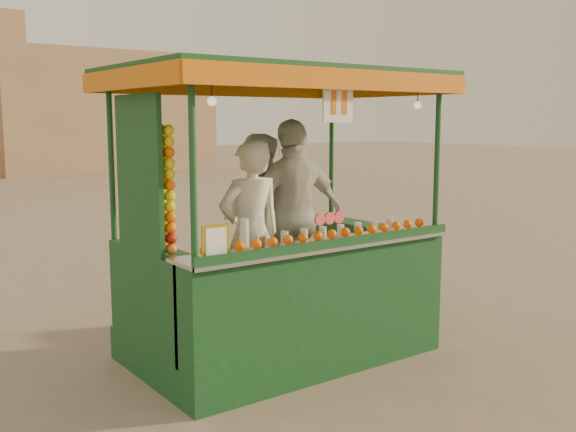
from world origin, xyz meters
TOP-DOWN VIEW (x-y plane):
  - ground at (0.00, 0.00)m, footprint 90.00×90.00m
  - building_right at (7.00, 24.00)m, footprint 9.00×6.00m
  - juice_cart at (-0.19, -0.29)m, footprint 2.87×1.86m
  - vendor_left at (-0.39, -0.13)m, footprint 0.65×0.45m
  - vendor_middle at (0.06, 0.44)m, footprint 1.03×1.07m
  - vendor_right at (0.28, 0.11)m, footprint 1.12×0.51m

SIDE VIEW (x-z plane):
  - ground at x=0.00m, z-range 0.00..0.00m
  - juice_cart at x=-0.19m, z-range -0.46..2.15m
  - vendor_left at x=-0.39m, z-range 0.30..2.01m
  - vendor_middle at x=0.06m, z-range 0.30..2.04m
  - vendor_right at x=0.28m, z-range 0.30..2.19m
  - building_right at x=7.00m, z-range 0.00..5.00m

